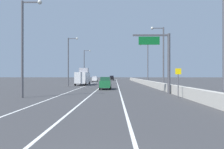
{
  "coord_description": "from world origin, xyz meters",
  "views": [
    {
      "loc": [
        0.83,
        -3.99,
        2.33
      ],
      "look_at": [
        0.08,
        50.78,
        2.47
      ],
      "focal_mm": 35.39,
      "sensor_mm": 36.0,
      "label": 1
    }
  ],
  "objects_px": {
    "lamp_post_right_second": "(162,54)",
    "car_black_2": "(112,78)",
    "speed_advisory_sign": "(178,81)",
    "box_truck": "(83,77)",
    "lamp_post_right_third": "(147,61)",
    "car_white_0": "(95,79)",
    "lamp_post_left_mid": "(70,58)",
    "lamp_post_right_near": "(221,29)",
    "car_green_1": "(106,83)",
    "overhead_sign_gantry": "(163,56)",
    "lamp_post_left_far": "(85,64)",
    "lamp_post_left_near": "(25,42)"
  },
  "relations": [
    {
      "from": "overhead_sign_gantry",
      "to": "box_truck",
      "type": "height_order",
      "value": "overhead_sign_gantry"
    },
    {
      "from": "lamp_post_right_second",
      "to": "box_truck",
      "type": "relative_size",
      "value": 1.13
    },
    {
      "from": "box_truck",
      "to": "lamp_post_left_mid",
      "type": "bearing_deg",
      "value": -104.56
    },
    {
      "from": "lamp_post_left_far",
      "to": "lamp_post_right_second",
      "type": "bearing_deg",
      "value": -62.63
    },
    {
      "from": "lamp_post_right_third",
      "to": "car_white_0",
      "type": "bearing_deg",
      "value": 120.88
    },
    {
      "from": "lamp_post_left_near",
      "to": "car_green_1",
      "type": "xyz_separation_m",
      "value": [
        7.72,
        13.47,
        -4.76
      ]
    },
    {
      "from": "lamp_post_left_mid",
      "to": "car_black_2",
      "type": "bearing_deg",
      "value": 81.26
    },
    {
      "from": "lamp_post_right_second",
      "to": "car_black_2",
      "type": "bearing_deg",
      "value": 98.3
    },
    {
      "from": "lamp_post_right_second",
      "to": "overhead_sign_gantry",
      "type": "bearing_deg",
      "value": -100.99
    },
    {
      "from": "lamp_post_left_mid",
      "to": "car_white_0",
      "type": "height_order",
      "value": "lamp_post_left_mid"
    },
    {
      "from": "speed_advisory_sign",
      "to": "lamp_post_right_second",
      "type": "distance_m",
      "value": 13.5
    },
    {
      "from": "car_black_2",
      "to": "lamp_post_left_far",
      "type": "bearing_deg",
      "value": -105.12
    },
    {
      "from": "lamp_post_right_near",
      "to": "car_white_0",
      "type": "height_order",
      "value": "lamp_post_right_near"
    },
    {
      "from": "lamp_post_right_near",
      "to": "lamp_post_left_mid",
      "type": "xyz_separation_m",
      "value": [
        -17.2,
        28.51,
        0.0
      ]
    },
    {
      "from": "car_green_1",
      "to": "box_truck",
      "type": "xyz_separation_m",
      "value": [
        -6.02,
        15.79,
        0.84
      ]
    },
    {
      "from": "lamp_post_right_near",
      "to": "lamp_post_left_far",
      "type": "bearing_deg",
      "value": 108.53
    },
    {
      "from": "lamp_post_right_third",
      "to": "car_black_2",
      "type": "bearing_deg",
      "value": 102.28
    },
    {
      "from": "overhead_sign_gantry",
      "to": "lamp_post_left_far",
      "type": "bearing_deg",
      "value": 110.78
    },
    {
      "from": "lamp_post_right_third",
      "to": "car_green_1",
      "type": "bearing_deg",
      "value": -117.33
    },
    {
      "from": "lamp_post_left_far",
      "to": "lamp_post_right_third",
      "type": "bearing_deg",
      "value": -38.47
    },
    {
      "from": "car_white_0",
      "to": "box_truck",
      "type": "xyz_separation_m",
      "value": [
        -0.29,
        -27.43,
        0.86
      ]
    },
    {
      "from": "lamp_post_right_third",
      "to": "box_truck",
      "type": "xyz_separation_m",
      "value": [
        -15.34,
        -2.25,
        -3.92
      ]
    },
    {
      "from": "overhead_sign_gantry",
      "to": "lamp_post_left_near",
      "type": "bearing_deg",
      "value": -161.89
    },
    {
      "from": "lamp_post_left_near",
      "to": "lamp_post_right_near",
      "type": "bearing_deg",
      "value": -19.28
    },
    {
      "from": "lamp_post_right_near",
      "to": "car_green_1",
      "type": "relative_size",
      "value": 2.18
    },
    {
      "from": "speed_advisory_sign",
      "to": "lamp_post_left_far",
      "type": "height_order",
      "value": "lamp_post_left_far"
    },
    {
      "from": "overhead_sign_gantry",
      "to": "lamp_post_right_near",
      "type": "xyz_separation_m",
      "value": [
        1.91,
        -10.99,
        1.04
      ]
    },
    {
      "from": "overhead_sign_gantry",
      "to": "lamp_post_right_second",
      "type": "height_order",
      "value": "lamp_post_right_second"
    },
    {
      "from": "lamp_post_left_near",
      "to": "lamp_post_left_far",
      "type": "xyz_separation_m",
      "value": [
        0.05,
        45.02,
        0.0
      ]
    },
    {
      "from": "lamp_post_left_near",
      "to": "overhead_sign_gantry",
      "type": "bearing_deg",
      "value": 18.11
    },
    {
      "from": "lamp_post_right_near",
      "to": "lamp_post_left_mid",
      "type": "relative_size",
      "value": 1.0
    },
    {
      "from": "overhead_sign_gantry",
      "to": "car_white_0",
      "type": "distance_m",
      "value": 53.51
    },
    {
      "from": "overhead_sign_gantry",
      "to": "car_white_0",
      "type": "xyz_separation_m",
      "value": [
        -13.25,
        51.71,
        -3.75
      ]
    },
    {
      "from": "lamp_post_left_mid",
      "to": "car_black_2",
      "type": "xyz_separation_m",
      "value": [
        7.89,
        51.32,
        -4.73
      ]
    },
    {
      "from": "car_white_0",
      "to": "overhead_sign_gantry",
      "type": "bearing_deg",
      "value": -75.63
    },
    {
      "from": "lamp_post_right_second",
      "to": "lamp_post_right_third",
      "type": "height_order",
      "value": "same"
    },
    {
      "from": "car_white_0",
      "to": "car_black_2",
      "type": "relative_size",
      "value": 1.04
    },
    {
      "from": "speed_advisory_sign",
      "to": "car_black_2",
      "type": "relative_size",
      "value": 0.71
    },
    {
      "from": "lamp_post_right_near",
      "to": "lamp_post_right_third",
      "type": "height_order",
      "value": "same"
    },
    {
      "from": "lamp_post_right_near",
      "to": "car_black_2",
      "type": "height_order",
      "value": "lamp_post_right_near"
    },
    {
      "from": "overhead_sign_gantry",
      "to": "box_truck",
      "type": "distance_m",
      "value": 27.95
    },
    {
      "from": "overhead_sign_gantry",
      "to": "car_black_2",
      "type": "height_order",
      "value": "overhead_sign_gantry"
    },
    {
      "from": "lamp_post_left_near",
      "to": "box_truck",
      "type": "bearing_deg",
      "value": 86.67
    },
    {
      "from": "car_green_1",
      "to": "lamp_post_left_near",
      "type": "bearing_deg",
      "value": -119.83
    },
    {
      "from": "speed_advisory_sign",
      "to": "lamp_post_left_near",
      "type": "xyz_separation_m",
      "value": [
        -15.68,
        0.09,
        4.01
      ]
    },
    {
      "from": "lamp_post_right_second",
      "to": "lamp_post_left_near",
      "type": "height_order",
      "value": "same"
    },
    {
      "from": "speed_advisory_sign",
      "to": "box_truck",
      "type": "distance_m",
      "value": 32.51
    },
    {
      "from": "car_green_1",
      "to": "overhead_sign_gantry",
      "type": "bearing_deg",
      "value": -48.48
    },
    {
      "from": "lamp_post_right_near",
      "to": "lamp_post_right_second",
      "type": "xyz_separation_m",
      "value": [
        -0.4,
        18.76,
        0.0
      ]
    },
    {
      "from": "car_black_2",
      "to": "overhead_sign_gantry",
      "type": "bearing_deg",
      "value": -83.86
    }
  ]
}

